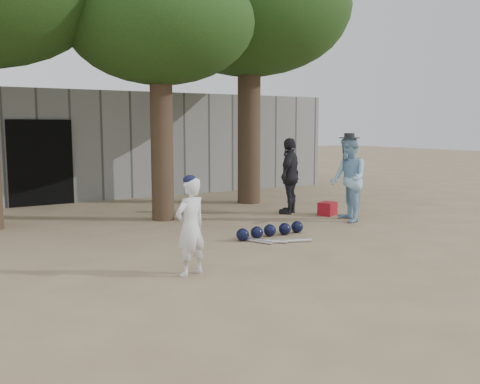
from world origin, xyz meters
TOP-DOWN VIEW (x-y plane):
  - ground at (0.00, 0.00)m, footprint 70.00×70.00m
  - boy_player at (-0.84, -0.05)m, footprint 0.56×0.44m
  - spectator_blue at (3.89, 1.92)m, footprint 0.98×1.08m
  - spectator_dark at (3.46, 3.41)m, footprint 1.09×0.95m
  - red_bag at (4.06, 2.76)m, footprint 0.51×0.46m
  - back_building at (-0.00, 10.33)m, footprint 16.00×5.24m
  - helmet_row at (1.56, 1.47)m, footprint 1.51×0.30m
  - bat_pile at (1.32, 1.05)m, footprint 1.05×0.85m
  - tree_row at (0.74, 5.02)m, footprint 11.40×5.80m

SIDE VIEW (x-z plane):
  - ground at x=0.00m, z-range 0.00..0.00m
  - bat_pile at x=1.32m, z-range 0.00..0.06m
  - helmet_row at x=1.56m, z-range 0.00..0.23m
  - red_bag at x=4.06m, z-range 0.00..0.30m
  - boy_player at x=-0.84m, z-range 0.00..1.35m
  - spectator_dark at x=3.46m, z-range 0.00..1.77m
  - spectator_blue at x=3.89m, z-range 0.00..1.82m
  - back_building at x=0.00m, z-range 0.00..3.00m
  - tree_row at x=0.74m, z-range 1.34..8.03m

